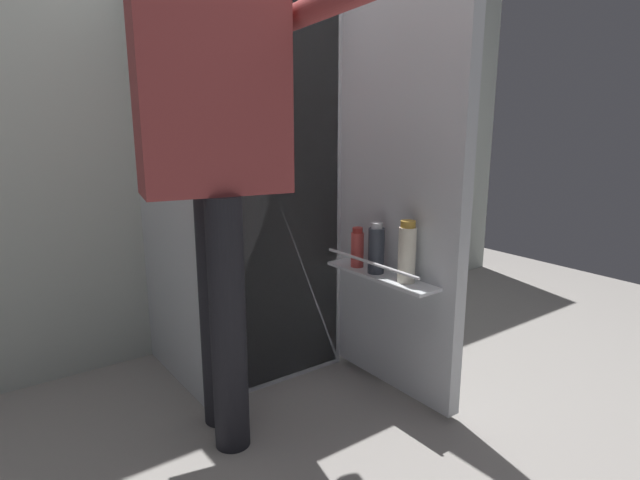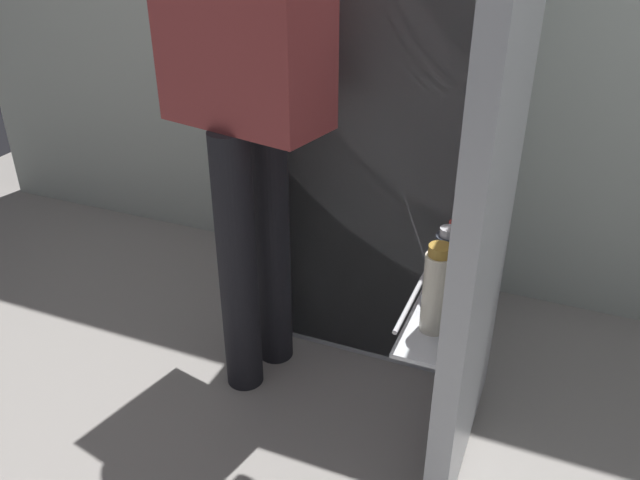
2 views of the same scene
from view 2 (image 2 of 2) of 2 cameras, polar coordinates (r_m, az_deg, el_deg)
ground_plane at (r=2.17m, az=2.38°, el=-14.04°), size 5.39×5.39×0.00m
refrigerator at (r=2.15m, az=8.31°, el=11.27°), size 0.73×1.25×1.67m
person at (r=1.82m, az=-6.41°, el=15.77°), size 0.59×0.85×1.75m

